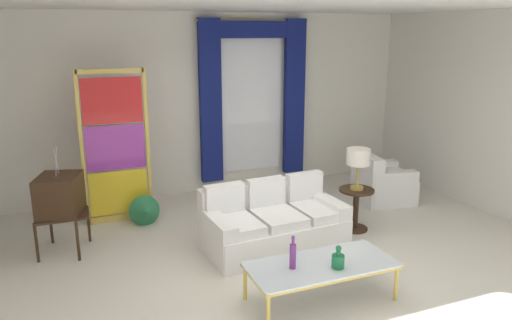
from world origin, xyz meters
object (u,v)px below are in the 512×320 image
object	(u,v)px
round_side_table	(356,206)
bottle_blue_decanter	(338,260)
peacock_figurine	(146,212)
bottle_crystal_tall	(293,255)
stained_glass_divider	(116,151)
couch_white_long	(272,223)
armchair_white	(380,184)
coffee_table	(321,266)
vintage_tv	(60,197)
table_lamp_brass	(358,159)

from	to	relation	value
round_side_table	bottle_blue_decanter	bearing A→B (deg)	-128.33
peacock_figurine	round_side_table	size ratio (longest dim) A/B	1.01
bottle_crystal_tall	round_side_table	world-z (taller)	bottle_crystal_tall
bottle_crystal_tall	stained_glass_divider	world-z (taller)	stained_glass_divider
couch_white_long	bottle_crystal_tall	size ratio (longest dim) A/B	5.16
bottle_blue_decanter	armchair_white	distance (m)	3.37
bottle_blue_decanter	round_side_table	xyz separation A→B (m)	(1.25, 1.59, -0.14)
coffee_table	bottle_blue_decanter	world-z (taller)	bottle_blue_decanter
armchair_white	coffee_table	bearing A→B (deg)	-136.09
couch_white_long	bottle_crystal_tall	distance (m)	1.46
couch_white_long	armchair_white	world-z (taller)	couch_white_long
coffee_table	round_side_table	size ratio (longest dim) A/B	2.54
couch_white_long	peacock_figurine	size ratio (longest dim) A/B	3.02
couch_white_long	coffee_table	size ratio (longest dim) A/B	1.20
bottle_blue_decanter	peacock_figurine	xyz separation A→B (m)	(-1.43, 2.80, -0.27)
armchair_white	peacock_figurine	world-z (taller)	armchair_white
vintage_tv	table_lamp_brass	bearing A→B (deg)	-11.60
vintage_tv	peacock_figurine	world-z (taller)	vintage_tv
bottle_crystal_tall	vintage_tv	xyz separation A→B (m)	(-2.10, 2.21, 0.17)
couch_white_long	stained_glass_divider	world-z (taller)	stained_glass_divider
vintage_tv	peacock_figurine	distance (m)	1.28
stained_glass_divider	round_side_table	distance (m)	3.46
coffee_table	round_side_table	bearing A→B (deg)	46.70
couch_white_long	armchair_white	distance (m)	2.51
bottle_crystal_tall	round_side_table	size ratio (longest dim) A/B	0.59
armchair_white	stained_glass_divider	xyz separation A→B (m)	(-4.04, 0.71, 0.77)
round_side_table	table_lamp_brass	distance (m)	0.67
stained_glass_divider	table_lamp_brass	size ratio (longest dim) A/B	3.86
couch_white_long	peacock_figurine	xyz separation A→B (m)	(-1.40, 1.25, -0.08)
bottle_crystal_tall	round_side_table	bearing A→B (deg)	40.41
couch_white_long	coffee_table	world-z (taller)	couch_white_long
armchair_white	couch_white_long	bearing A→B (deg)	-158.66
couch_white_long	bottle_blue_decanter	world-z (taller)	couch_white_long
bottle_blue_decanter	bottle_crystal_tall	bearing A→B (deg)	159.70
vintage_tv	armchair_white	world-z (taller)	vintage_tv
bottle_crystal_tall	peacock_figurine	xyz separation A→B (m)	(-1.01, 2.64, -0.33)
vintage_tv	bottle_crystal_tall	bearing A→B (deg)	-46.38
bottle_crystal_tall	armchair_white	xyz separation A→B (m)	(2.72, 2.30, -0.27)
round_side_table	table_lamp_brass	bearing A→B (deg)	90.00
armchair_white	round_side_table	distance (m)	1.36
couch_white_long	armchair_white	xyz separation A→B (m)	(2.33, 0.91, -0.02)
bottle_blue_decanter	vintage_tv	bearing A→B (deg)	136.92
round_side_table	table_lamp_brass	world-z (taller)	table_lamp_brass
coffee_table	table_lamp_brass	world-z (taller)	table_lamp_brass
coffee_table	vintage_tv	distance (m)	3.30
vintage_tv	round_side_table	xyz separation A→B (m)	(3.78, -0.78, -0.37)
bottle_blue_decanter	round_side_table	bearing A→B (deg)	51.67
coffee_table	stained_glass_divider	bearing A→B (deg)	118.34
couch_white_long	bottle_blue_decanter	xyz separation A→B (m)	(0.04, -1.54, 0.19)
round_side_table	armchair_white	bearing A→B (deg)	39.81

